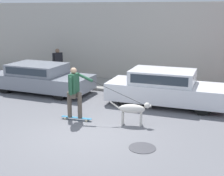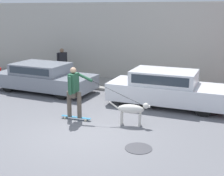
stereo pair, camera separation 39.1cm
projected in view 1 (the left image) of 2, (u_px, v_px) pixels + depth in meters
name	position (u px, v px, depth m)	size (l,w,h in m)	color
ground_plane	(87.00, 134.00, 9.07)	(36.00, 36.00, 0.00)	slate
back_wall	(148.00, 44.00, 14.83)	(32.00, 0.30, 3.84)	#ADA89E
sidewalk_curb	(140.00, 87.00, 14.20)	(30.00, 2.07, 0.11)	gray
parked_car_0	(40.00, 78.00, 13.55)	(4.51, 1.94, 1.23)	black
parked_car_1	(166.00, 88.00, 11.66)	(4.44, 1.75, 1.33)	black
dog	(133.00, 109.00, 9.66)	(1.28, 0.44, 0.74)	beige
skateboarder	(75.00, 91.00, 9.97)	(2.80, 0.62, 1.74)	beige
pedestrian_with_bag	(57.00, 62.00, 15.59)	(0.44, 0.58, 1.51)	#28282D
manhole_cover	(142.00, 148.00, 8.14)	(0.72, 0.72, 0.01)	#38383D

